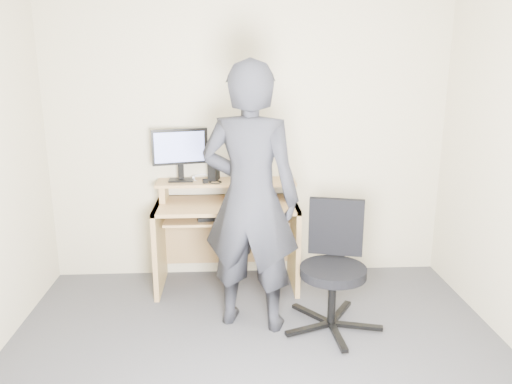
{
  "coord_description": "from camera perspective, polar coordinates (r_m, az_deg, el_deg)",
  "views": [
    {
      "loc": [
        -0.18,
        -2.61,
        1.91
      ],
      "look_at": [
        0.03,
        1.05,
        0.95
      ],
      "focal_mm": 35.0,
      "sensor_mm": 36.0,
      "label": 1
    }
  ],
  "objects": [
    {
      "name": "back_wall",
      "position": [
        4.41,
        -0.87,
        6.08
      ],
      "size": [
        3.5,
        0.02,
        2.5
      ],
      "primitive_type": "cube",
      "color": "#BEB097",
      "rests_on": "ground"
    },
    {
      "name": "desk",
      "position": [
        4.36,
        -3.35,
        -3.57
      ],
      "size": [
        1.2,
        0.6,
        0.91
      ],
      "color": "tan",
      "rests_on": "ground"
    },
    {
      "name": "monitor",
      "position": [
        4.3,
        -8.68,
        4.76
      ],
      "size": [
        0.47,
        0.16,
        0.45
      ],
      "rotation": [
        0.0,
        0.0,
        0.27
      ],
      "color": "black",
      "rests_on": "desk"
    },
    {
      "name": "external_drive",
      "position": [
        4.34,
        -4.85,
        2.66
      ],
      "size": [
        0.1,
        0.14,
        0.2
      ],
      "primitive_type": "cube",
      "rotation": [
        0.0,
        0.0,
        -0.3
      ],
      "color": "black",
      "rests_on": "desk"
    },
    {
      "name": "travel_mug",
      "position": [
        4.33,
        -2.05,
        2.69
      ],
      "size": [
        0.1,
        0.1,
        0.2
      ],
      "primitive_type": "cylinder",
      "rotation": [
        0.0,
        0.0,
        -0.11
      ],
      "color": "#B8B7BC",
      "rests_on": "desk"
    },
    {
      "name": "smartphone",
      "position": [
        4.32,
        -0.69,
        1.38
      ],
      "size": [
        0.1,
        0.14,
        0.01
      ],
      "primitive_type": "cube",
      "rotation": [
        0.0,
        0.0,
        -0.29
      ],
      "color": "black",
      "rests_on": "desk"
    },
    {
      "name": "charger",
      "position": [
        4.25,
        -5.79,
        1.25
      ],
      "size": [
        0.05,
        0.05,
        0.03
      ],
      "primitive_type": "cube",
      "rotation": [
        0.0,
        0.0,
        0.26
      ],
      "color": "black",
      "rests_on": "desk"
    },
    {
      "name": "headphones",
      "position": [
        4.4,
        -6.24,
        1.57
      ],
      "size": [
        0.16,
        0.16,
        0.06
      ],
      "primitive_type": "torus",
      "rotation": [
        0.26,
        0.0,
        0.04
      ],
      "color": "silver",
      "rests_on": "desk"
    },
    {
      "name": "keyboard",
      "position": [
        4.16,
        -3.56,
        -2.75
      ],
      "size": [
        0.48,
        0.23,
        0.03
      ],
      "primitive_type": "cube",
      "rotation": [
        0.0,
        0.0,
        0.11
      ],
      "color": "black",
      "rests_on": "desk"
    },
    {
      "name": "mouse",
      "position": [
        4.13,
        0.62,
        -1.36
      ],
      "size": [
        0.1,
        0.07,
        0.04
      ],
      "primitive_type": "ellipsoid",
      "rotation": [
        0.0,
        0.0,
        0.12
      ],
      "color": "black",
      "rests_on": "desk"
    },
    {
      "name": "office_chair",
      "position": [
        3.71,
        8.89,
        -7.86
      ],
      "size": [
        0.73,
        0.7,
        0.91
      ],
      "rotation": [
        0.0,
        0.0,
        -0.26
      ],
      "color": "black",
      "rests_on": "ground"
    },
    {
      "name": "person",
      "position": [
        3.53,
        -0.65,
        -0.79
      ],
      "size": [
        0.81,
        0.65,
        1.94
      ],
      "primitive_type": "imported",
      "rotation": [
        0.0,
        0.0,
        2.84
      ],
      "color": "black",
      "rests_on": "ground"
    }
  ]
}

